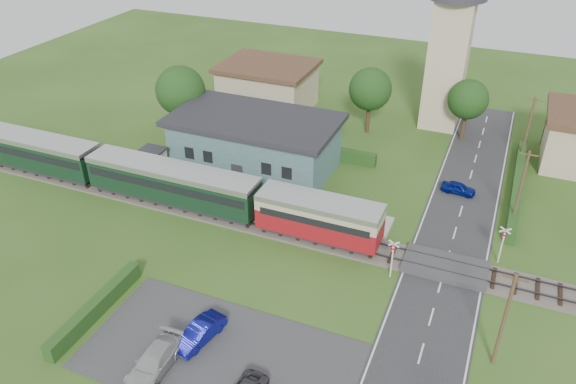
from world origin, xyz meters
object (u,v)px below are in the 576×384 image
at_px(house_west, 268,86).
at_px(crossing_signal_far, 503,240).
at_px(equipment_hut, 153,162).
at_px(station_building, 255,142).
at_px(church_tower, 451,36).
at_px(car_park_blue, 200,332).
at_px(crossing_signal_near, 393,253).
at_px(train, 142,176).
at_px(car_on_road, 458,188).
at_px(pedestrian_near, 279,192).
at_px(car_park_silver, 154,362).
at_px(pedestrian_far, 162,167).

height_order(house_west, crossing_signal_far, house_west).
bearing_deg(equipment_hut, station_building, 35.92).
height_order(church_tower, crossing_signal_far, church_tower).
bearing_deg(car_park_blue, church_tower, 89.53).
bearing_deg(crossing_signal_near, crossing_signal_far, 33.69).
relative_size(train, house_west, 4.00).
bearing_deg(house_west, crossing_signal_far, -35.77).
xyz_separation_m(station_building, church_tower, (15.00, 17.01, 7.53)).
distance_m(crossing_signal_near, car_on_road, 14.29).
bearing_deg(house_west, pedestrian_near, -63.01).
distance_m(church_tower, car_park_silver, 44.59).
xyz_separation_m(car_park_blue, car_park_silver, (-1.33, -3.18, 0.04)).
bearing_deg(crossing_signal_far, car_park_blue, -137.08).
bearing_deg(crossing_signal_near, pedestrian_far, 166.31).
xyz_separation_m(train, car_park_blue, (13.58, -13.32, -1.46)).
relative_size(crossing_signal_far, car_park_silver, 0.70).
bearing_deg(house_west, car_park_silver, -75.28).
distance_m(crossing_signal_far, car_park_blue, 23.12).
relative_size(church_tower, car_park_blue, 4.57).
xyz_separation_m(train, pedestrian_near, (11.86, 3.40, -0.82)).
bearing_deg(car_on_road, equipment_hut, 110.91).
bearing_deg(car_park_silver, pedestrian_near, 89.51).
relative_size(equipment_hut, car_on_road, 0.83).
bearing_deg(pedestrian_near, house_west, -65.19).
bearing_deg(car_park_blue, crossing_signal_far, 54.37).
bearing_deg(car_on_road, car_park_silver, 157.57).
bearing_deg(pedestrian_near, train, 13.84).
bearing_deg(equipment_hut, church_tower, 44.75).
height_order(crossing_signal_far, pedestrian_far, crossing_signal_far).
relative_size(train, pedestrian_near, 23.78).
distance_m(station_building, car_on_road, 19.57).
bearing_deg(pedestrian_near, church_tower, -116.10).
height_order(crossing_signal_far, car_park_blue, crossing_signal_far).
xyz_separation_m(equipment_hut, train, (1.12, -3.20, 0.43)).
relative_size(church_tower, car_on_road, 5.74).
bearing_deg(crossing_signal_far, crossing_signal_near, -146.31).
xyz_separation_m(station_building, house_west, (-5.00, 14.01, 0.10)).
height_order(car_park_blue, car_park_silver, car_park_silver).
relative_size(car_on_road, pedestrian_far, 1.85).
bearing_deg(house_west, train, -94.68).
distance_m(train, crossing_signal_far, 30.58).
bearing_deg(car_park_silver, crossing_signal_far, 44.40).
distance_m(car_park_blue, pedestrian_far, 21.58).
distance_m(station_building, car_park_blue, 23.38).
height_order(house_west, pedestrian_far, house_west).
height_order(equipment_hut, train, train).
height_order(crossing_signal_far, car_on_road, crossing_signal_far).
relative_size(train, car_park_silver, 9.23).
xyz_separation_m(crossing_signal_near, car_park_silver, (-11.03, -14.09, -1.38)).
distance_m(church_tower, car_park_blue, 41.30).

